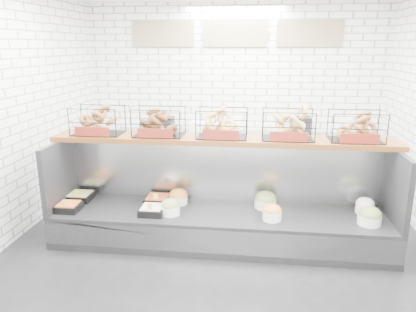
# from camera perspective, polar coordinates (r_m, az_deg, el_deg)

# --- Properties ---
(ground) EXTENTS (5.50, 5.50, 0.00)m
(ground) POSITION_cam_1_polar(r_m,az_deg,el_deg) (4.80, 1.28, -13.56)
(ground) COLOR black
(ground) RESTS_ON ground
(room_shell) EXTENTS (5.02, 5.51, 3.01)m
(room_shell) POSITION_cam_1_polar(r_m,az_deg,el_deg) (4.81, 2.17, 12.20)
(room_shell) COLOR white
(room_shell) RESTS_ON ground
(display_case) EXTENTS (4.00, 0.90, 1.20)m
(display_case) POSITION_cam_1_polar(r_m,az_deg,el_deg) (4.97, 1.76, -8.36)
(display_case) COLOR black
(display_case) RESTS_ON ground
(bagel_shelf) EXTENTS (4.10, 0.50, 0.40)m
(bagel_shelf) POSITION_cam_1_polar(r_m,az_deg,el_deg) (4.81, 2.00, 4.20)
(bagel_shelf) COLOR #4E2810
(bagel_shelf) RESTS_ON display_case
(prep_counter) EXTENTS (4.00, 0.60, 1.20)m
(prep_counter) POSITION_cam_1_polar(r_m,az_deg,el_deg) (6.88, 3.30, -0.28)
(prep_counter) COLOR #93969B
(prep_counter) RESTS_ON ground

